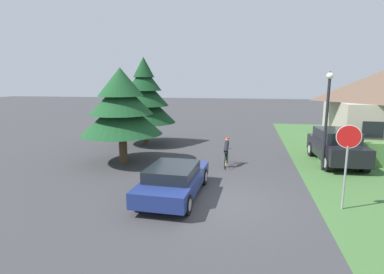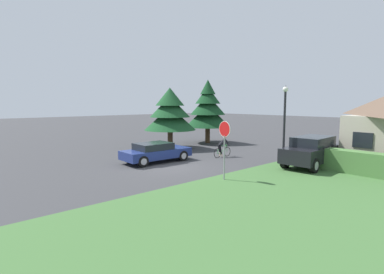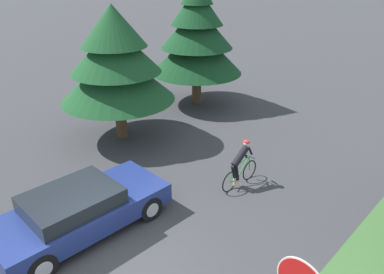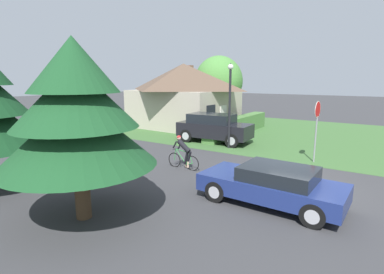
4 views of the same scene
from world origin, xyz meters
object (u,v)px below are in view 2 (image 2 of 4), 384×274
Objects in this scene: parked_suv_right at (311,151)px; conifer_tall_near at (170,112)px; sedan_left_lane at (156,152)px; cyclist at (222,147)px; stop_sign at (224,138)px; street_lamp at (285,118)px; conifer_tall_far at (208,109)px.

conifer_tall_near is (-11.30, -2.04, 2.14)m from parked_suv_right.
sedan_left_lane is 6.25m from conifer_tall_near.
cyclist is 5.98m from parked_suv_right.
cyclist is at bearing -41.26° from stop_sign.
parked_suv_right is 0.97× the size of street_lamp.
parked_suv_right is 11.68m from conifer_tall_near.
conifer_tall_near is at bearing -17.80° from stop_sign.
sedan_left_lane is at bearing 127.04° from parked_suv_right.
street_lamp is at bearing -89.27° from stop_sign.
parked_suv_right is (7.38, 6.27, 0.28)m from sedan_left_lane.
cyclist is (1.64, 4.60, 0.06)m from sedan_left_lane.
cyclist is at bearing 102.94° from parked_suv_right.
parked_suv_right is 0.78× the size of conifer_tall_far.
street_lamp is 0.95× the size of conifer_tall_near.
conifer_tall_far reaches higher than street_lamp.
conifer_tall_far is at bearing 54.47° from cyclist.
conifer_tall_near reaches higher than stop_sign.
conifer_tall_far is at bearing 157.80° from street_lamp.
street_lamp is at bearing -51.74° from sedan_left_lane.
conifer_tall_far is at bearing 95.55° from conifer_tall_near.
parked_suv_right is (5.74, 1.67, 0.21)m from cyclist.
conifer_tall_far reaches higher than parked_suv_right.
conifer_tall_near is (-9.92, 4.29, 0.96)m from stop_sign.
stop_sign is (6.00, -0.06, 1.46)m from sedan_left_lane.
parked_suv_right is 12.34m from conifer_tall_far.
conifer_tall_far is at bearing 27.53° from sedan_left_lane.
parked_suv_right is at bearing -13.67° from conifer_tall_far.
cyclist is at bearing -178.45° from street_lamp.
sedan_left_lane is 6.18m from stop_sign.
stop_sign is 13.93m from conifer_tall_far.
street_lamp is at bearing -87.03° from cyclist.
stop_sign is 10.85m from conifer_tall_near.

